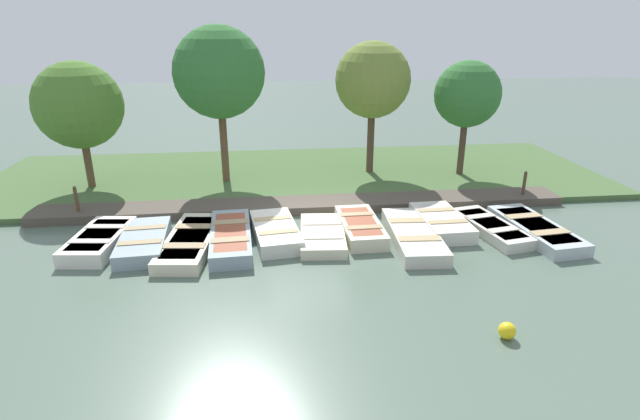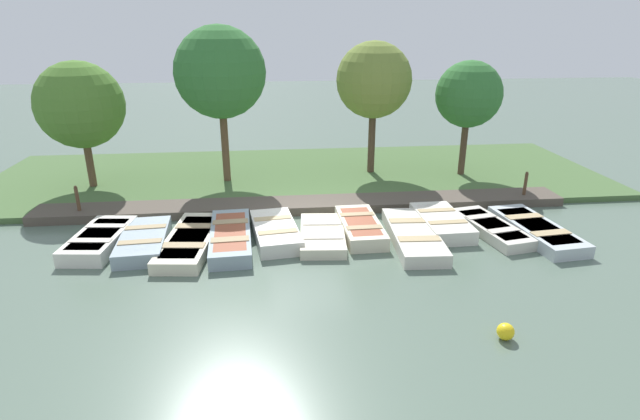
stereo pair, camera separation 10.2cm
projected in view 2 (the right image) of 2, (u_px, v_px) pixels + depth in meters
ground_plane at (309, 224)px, 15.53m from camera, size 80.00×80.00×0.00m
shore_bank at (299, 175)px, 20.15m from camera, size 8.00×24.00×0.20m
dock_walkway at (306, 205)px, 16.76m from camera, size 1.29×17.55×0.29m
rowboat_0 at (100, 240)px, 13.94m from camera, size 2.82×1.51×0.43m
rowboat_1 at (144, 241)px, 13.89m from camera, size 2.81×1.40×0.42m
rowboat_2 at (190, 241)px, 13.96m from camera, size 3.65×1.61×0.36m
rowboat_3 at (231, 237)px, 14.14m from camera, size 3.46×1.29×0.43m
rowboat_4 at (275, 231)px, 14.49m from camera, size 2.90×1.53×0.44m
rowboat_5 at (322, 235)px, 14.39m from camera, size 2.79×1.47×0.33m
rowboat_6 at (360, 227)px, 14.79m from camera, size 2.77×1.16×0.43m
rowboat_7 at (413, 235)px, 14.27m from camera, size 3.55×1.44×0.40m
rowboat_8 at (441, 222)px, 15.13m from camera, size 2.63×1.29×0.44m
rowboat_9 at (491, 228)px, 14.84m from camera, size 3.08×1.55×0.34m
rowboat_10 at (536, 230)px, 14.65m from camera, size 3.51×1.56×0.38m
mooring_post_near at (78, 202)px, 15.79m from camera, size 0.11×0.11×1.12m
mooring_post_far at (525, 187)px, 17.24m from camera, size 0.11×0.11×1.12m
buoy at (506, 332)px, 9.88m from camera, size 0.35×0.35×0.35m
park_tree_far_left at (80, 105)px, 17.50m from camera, size 3.03×3.03×4.70m
park_tree_left at (220, 73)px, 17.79m from camera, size 3.27×3.27×5.86m
park_tree_center at (374, 81)px, 19.04m from camera, size 2.90×2.90×5.28m
park_tree_right at (469, 95)px, 18.89m from camera, size 2.51×2.51×4.60m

